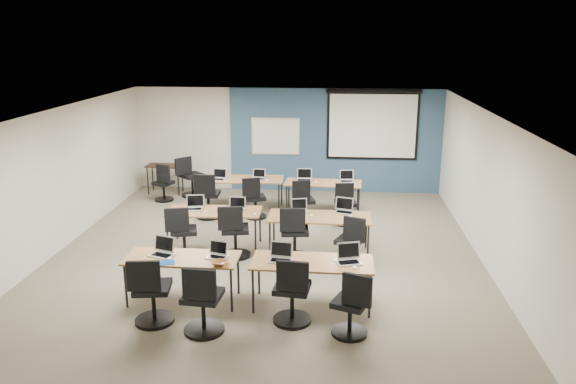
# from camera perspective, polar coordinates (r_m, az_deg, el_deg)

# --- Properties ---
(floor) EXTENTS (8.00, 9.00, 0.02)m
(floor) POSITION_cam_1_polar(r_m,az_deg,el_deg) (10.85, -2.15, -6.09)
(floor) COLOR #6B6354
(floor) RESTS_ON ground
(ceiling) EXTENTS (8.00, 9.00, 0.02)m
(ceiling) POSITION_cam_1_polar(r_m,az_deg,el_deg) (10.16, -2.30, 8.18)
(ceiling) COLOR white
(ceiling) RESTS_ON ground
(wall_back) EXTENTS (8.00, 0.04, 2.70)m
(wall_back) POSITION_cam_1_polar(r_m,az_deg,el_deg) (14.79, -0.07, 5.32)
(wall_back) COLOR beige
(wall_back) RESTS_ON ground
(wall_front) EXTENTS (8.00, 0.04, 2.70)m
(wall_front) POSITION_cam_1_polar(r_m,az_deg,el_deg) (6.25, -7.37, -9.93)
(wall_front) COLOR beige
(wall_front) RESTS_ON ground
(wall_left) EXTENTS (0.04, 9.00, 2.70)m
(wall_left) POSITION_cam_1_polar(r_m,az_deg,el_deg) (11.61, -22.22, 1.19)
(wall_left) COLOR beige
(wall_left) RESTS_ON ground
(wall_right) EXTENTS (0.04, 9.00, 2.70)m
(wall_right) POSITION_cam_1_polar(r_m,az_deg,el_deg) (10.70, 19.55, 0.29)
(wall_right) COLOR beige
(wall_right) RESTS_ON ground
(blue_accent_panel) EXTENTS (5.50, 0.04, 2.70)m
(blue_accent_panel) POSITION_cam_1_polar(r_m,az_deg,el_deg) (14.71, 4.79, 5.20)
(blue_accent_panel) COLOR #3D5977
(blue_accent_panel) RESTS_ON wall_back
(whiteboard) EXTENTS (1.28, 0.03, 0.98)m
(whiteboard) POSITION_cam_1_polar(r_m,az_deg,el_deg) (14.73, -1.27, 5.66)
(whiteboard) COLOR silver
(whiteboard) RESTS_ON wall_back
(projector_screen) EXTENTS (2.40, 0.10, 1.82)m
(projector_screen) POSITION_cam_1_polar(r_m,az_deg,el_deg) (14.59, 8.60, 7.13)
(projector_screen) COLOR black
(projector_screen) RESTS_ON wall_back
(training_table_front_left) EXTENTS (1.75, 0.73, 0.73)m
(training_table_front_left) POSITION_cam_1_polar(r_m,az_deg,el_deg) (8.86, -10.69, -6.79)
(training_table_front_left) COLOR brown
(training_table_front_left) RESTS_ON floor
(training_table_front_right) EXTENTS (1.84, 0.77, 0.73)m
(training_table_front_right) POSITION_cam_1_polar(r_m,az_deg,el_deg) (8.56, 2.47, -7.32)
(training_table_front_right) COLOR brown
(training_table_front_right) RESTS_ON floor
(training_table_mid_left) EXTENTS (1.83, 0.76, 0.73)m
(training_table_mid_left) POSITION_cam_1_polar(r_m,az_deg,el_deg) (11.01, -7.53, -2.11)
(training_table_mid_left) COLOR #9A6643
(training_table_mid_left) RESTS_ON floor
(training_table_mid_right) EXTENTS (1.93, 0.80, 0.73)m
(training_table_mid_right) POSITION_cam_1_polar(r_m,az_deg,el_deg) (10.60, 3.22, -2.69)
(training_table_mid_right) COLOR #99643E
(training_table_mid_right) RESTS_ON floor
(training_table_back_left) EXTENTS (1.92, 0.80, 0.73)m
(training_table_back_left) POSITION_cam_1_polar(r_m,az_deg,el_deg) (13.35, -4.65, 1.20)
(training_table_back_left) COLOR #A66C3D
(training_table_back_left) RESTS_ON floor
(training_table_back_right) EXTENTS (1.76, 0.73, 0.73)m
(training_table_back_right) POSITION_cam_1_polar(r_m,az_deg,el_deg) (13.00, 3.58, 0.79)
(training_table_back_right) COLOR #A6663B
(training_table_back_right) RESTS_ON floor
(laptop_0) EXTENTS (0.36, 0.31, 0.27)m
(laptop_0) POSITION_cam_1_polar(r_m,az_deg,el_deg) (8.98, -12.61, -5.82)
(laptop_0) COLOR #ABABB4
(laptop_0) RESTS_ON training_table_front_left
(mouse_0) EXTENTS (0.08, 0.10, 0.03)m
(mouse_0) POSITION_cam_1_polar(r_m,az_deg,el_deg) (8.79, -11.95, -6.64)
(mouse_0) COLOR white
(mouse_0) RESTS_ON training_table_front_left
(task_chair_0) EXTENTS (0.57, 0.57, 1.04)m
(task_chair_0) POSITION_cam_1_polar(r_m,az_deg,el_deg) (8.37, -13.73, -10.24)
(task_chair_0) COLOR black
(task_chair_0) RESTS_ON floor
(laptop_1) EXTENTS (0.30, 0.26, 0.23)m
(laptop_1) POSITION_cam_1_polar(r_m,az_deg,el_deg) (8.75, -7.18, -6.19)
(laptop_1) COLOR silver
(laptop_1) RESTS_ON training_table_front_left
(mouse_1) EXTENTS (0.08, 0.11, 0.04)m
(mouse_1) POSITION_cam_1_polar(r_m,az_deg,el_deg) (8.46, -6.64, -7.29)
(mouse_1) COLOR white
(mouse_1) RESTS_ON training_table_front_left
(task_chair_1) EXTENTS (0.58, 0.58, 1.05)m
(task_chair_1) POSITION_cam_1_polar(r_m,az_deg,el_deg) (7.99, -8.69, -11.28)
(task_chair_1) COLOR black
(task_chair_1) RESTS_ON floor
(laptop_2) EXTENTS (0.34, 0.29, 0.26)m
(laptop_2) POSITION_cam_1_polar(r_m,az_deg,el_deg) (8.57, -0.74, -6.51)
(laptop_2) COLOR silver
(laptop_2) RESTS_ON training_table_front_right
(mouse_2) EXTENTS (0.07, 0.09, 0.03)m
(mouse_2) POSITION_cam_1_polar(r_m,az_deg,el_deg) (8.38, 1.53, -7.44)
(mouse_2) COLOR white
(mouse_2) RESTS_ON training_table_front_right
(task_chair_2) EXTENTS (0.56, 0.56, 1.04)m
(task_chair_2) POSITION_cam_1_polar(r_m,az_deg,el_deg) (8.15, 0.43, -10.52)
(task_chair_2) COLOR black
(task_chair_2) RESTS_ON floor
(laptop_3) EXTENTS (0.36, 0.31, 0.27)m
(laptop_3) POSITION_cam_1_polar(r_m,az_deg,el_deg) (8.55, 6.19, -6.64)
(laptop_3) COLOR #B5B5B5
(laptop_3) RESTS_ON training_table_front_right
(mouse_3) EXTENTS (0.09, 0.12, 0.04)m
(mouse_3) POSITION_cam_1_polar(r_m,az_deg,el_deg) (8.35, 6.81, -7.61)
(mouse_3) COLOR white
(mouse_3) RESTS_ON training_table_front_right
(task_chair_3) EXTENTS (0.53, 0.51, 0.99)m
(task_chair_3) POSITION_cam_1_polar(r_m,az_deg,el_deg) (7.89, 6.49, -11.77)
(task_chair_3) COLOR black
(task_chair_3) RESTS_ON floor
(laptop_4) EXTENTS (0.35, 0.30, 0.26)m
(laptop_4) POSITION_cam_1_polar(r_m,az_deg,el_deg) (11.14, -9.49, -1.39)
(laptop_4) COLOR silver
(laptop_4) RESTS_ON training_table_mid_left
(mouse_4) EXTENTS (0.06, 0.09, 0.03)m
(mouse_4) POSITION_cam_1_polar(r_m,az_deg,el_deg) (10.92, -8.40, -1.98)
(mouse_4) COLOR white
(mouse_4) RESTS_ON training_table_mid_left
(task_chair_4) EXTENTS (0.55, 0.54, 1.02)m
(task_chair_4) POSITION_cam_1_polar(r_m,az_deg,el_deg) (10.61, -10.66, -4.45)
(task_chair_4) COLOR black
(task_chair_4) RESTS_ON floor
(laptop_5) EXTENTS (0.32, 0.27, 0.24)m
(laptop_5) POSITION_cam_1_polar(r_m,az_deg,el_deg) (10.97, -5.23, -1.52)
(laptop_5) COLOR #A1A2AD
(laptop_5) RESTS_ON training_table_mid_left
(mouse_5) EXTENTS (0.07, 0.10, 0.03)m
(mouse_5) POSITION_cam_1_polar(r_m,az_deg,el_deg) (10.69, -3.38, -2.23)
(mouse_5) COLOR white
(mouse_5) RESTS_ON training_table_mid_left
(task_chair_5) EXTENTS (0.57, 0.57, 1.04)m
(task_chair_5) POSITION_cam_1_polar(r_m,az_deg,el_deg) (10.50, -5.48, -4.41)
(task_chair_5) COLOR black
(task_chair_5) RESTS_ON floor
(laptop_6) EXTENTS (0.31, 0.27, 0.24)m
(laptop_6) POSITION_cam_1_polar(r_m,az_deg,el_deg) (10.84, 1.10, -1.68)
(laptop_6) COLOR silver
(laptop_6) RESTS_ON training_table_mid_right
(mouse_6) EXTENTS (0.06, 0.09, 0.03)m
(mouse_6) POSITION_cam_1_polar(r_m,az_deg,el_deg) (10.59, 2.40, -2.38)
(mouse_6) COLOR white
(mouse_6) RESTS_ON training_table_mid_right
(task_chair_6) EXTENTS (0.57, 0.57, 1.04)m
(task_chair_6) POSITION_cam_1_polar(r_m,az_deg,el_deg) (10.35, 0.63, -4.62)
(task_chair_6) COLOR black
(task_chair_6) RESTS_ON floor
(laptop_7) EXTENTS (0.35, 0.30, 0.27)m
(laptop_7) POSITION_cam_1_polar(r_m,az_deg,el_deg) (10.85, 5.74, -1.70)
(laptop_7) COLOR silver
(laptop_7) RESTS_ON training_table_mid_right
(mouse_7) EXTENTS (0.09, 0.11, 0.03)m
(mouse_7) POSITION_cam_1_polar(r_m,az_deg,el_deg) (10.61, 6.41, -2.44)
(mouse_7) COLOR white
(mouse_7) RESTS_ON training_table_mid_right
(task_chair_7) EXTENTS (0.52, 0.49, 0.97)m
(task_chair_7) POSITION_cam_1_polar(r_m,az_deg,el_deg) (10.12, 6.35, -5.42)
(task_chair_7) COLOR black
(task_chair_7) RESTS_ON floor
(laptop_8) EXTENTS (0.32, 0.27, 0.25)m
(laptop_8) POSITION_cam_1_polar(r_m,az_deg,el_deg) (13.31, -7.01, 1.54)
(laptop_8) COLOR beige
(laptop_8) RESTS_ON training_table_back_left
(mouse_8) EXTENTS (0.07, 0.10, 0.03)m
(mouse_8) POSITION_cam_1_polar(r_m,az_deg,el_deg) (13.19, -6.52, 1.20)
(mouse_8) COLOR white
(mouse_8) RESTS_ON training_table_back_left
(task_chair_8) EXTENTS (0.58, 0.58, 1.05)m
(task_chair_8) POSITION_cam_1_polar(r_m,az_deg,el_deg) (12.78, -8.19, -0.74)
(task_chair_8) COLOR black
(task_chair_8) RESTS_ON floor
(laptop_9) EXTENTS (0.30, 0.25, 0.23)m
(laptop_9) POSITION_cam_1_polar(r_m,az_deg,el_deg) (13.26, -2.99, 1.57)
(laptop_9) COLOR silver
(laptop_9) RESTS_ON training_table_back_left
(mouse_9) EXTENTS (0.09, 0.12, 0.04)m
(mouse_9) POSITION_cam_1_polar(r_m,az_deg,el_deg) (13.09, -2.11, 1.19)
(mouse_9) COLOR white
(mouse_9) RESTS_ON training_table_back_left
(task_chair_9) EXTENTS (0.50, 0.49, 0.98)m
(task_chair_9) POSITION_cam_1_polar(r_m,az_deg,el_deg) (12.66, -3.45, -0.94)
(task_chair_9) COLOR black
(task_chair_9) RESTS_ON floor
(laptop_10) EXTENTS (0.35, 0.29, 0.26)m
(laptop_10) POSITION_cam_1_polar(r_m,az_deg,el_deg) (13.15, 1.66, 1.50)
(laptop_10) COLOR #B3B4C1
(laptop_10) RESTS_ON training_table_back_right
(mouse_10) EXTENTS (0.09, 0.11, 0.04)m
(mouse_10) POSITION_cam_1_polar(r_m,az_deg,el_deg) (12.96, 2.83, 1.03)
(mouse_10) COLOR white
(mouse_10) RESTS_ON training_table_back_right
(task_chair_10) EXTENTS (0.49, 0.49, 0.98)m
(task_chair_10) POSITION_cam_1_polar(r_m,az_deg,el_deg) (12.43, 1.56, -1.25)
(task_chair_10) COLOR black
(task_chair_10) RESTS_ON floor
(laptop_11) EXTENTS (0.33, 0.28, 0.25)m
(laptop_11) POSITION_cam_1_polar(r_m,az_deg,el_deg) (13.11, 5.97, 1.36)
(laptop_11) COLOR #B6B6B6
(laptop_11) RESTS_ON training_table_back_right
(mouse_11) EXTENTS (0.06, 0.09, 0.03)m
(mouse_11) POSITION_cam_1_polar(r_m,az_deg,el_deg) (12.96, 6.48, 0.94)
(mouse_11) COLOR white
(mouse_11) RESTS_ON training_table_back_right
(task_chair_11) EXTENTS (0.49, 0.49, 0.98)m
(task_chair_11) POSITION_cam_1_polar(r_m,az_deg,el_deg) (12.29, 5.84, -1.52)
(task_chair_11) COLOR black
(task_chair_11) RESTS_ON floor
(blue_mousepad) EXTENTS (0.28, 0.26, 0.01)m
(blue_mousepad) POSITION_cam_1_polar(r_m,az_deg,el_deg) (8.68, -12.21, -7.02)
(blue_mousepad) COLOR navy
(blue_mousepad) RESTS_ON training_table_front_left
(snack_bowl) EXTENTS (0.25, 0.25, 0.06)m
(snack_bowl) POSITION_cam_1_polar(r_m,az_deg,el_deg) (8.47, -6.96, -7.16)
(snack_bowl) COLOR brown
(snack_bowl) RESTS_ON training_table_front_left
(snack_plate) EXTENTS (0.24, 0.24, 0.01)m
(snack_plate) POSITION_cam_1_polar(r_m,az_deg,el_deg) (8.35, 0.18, -7.54)
(snack_plate) COLOR white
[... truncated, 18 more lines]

